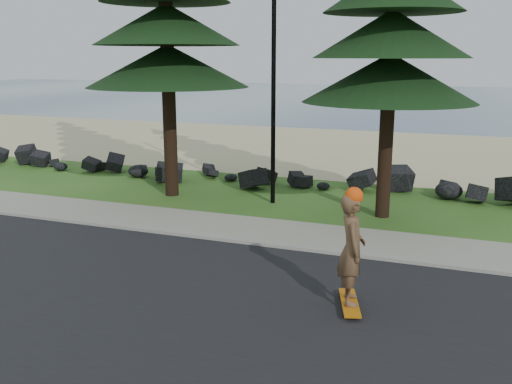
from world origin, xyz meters
The scene contains 9 objects.
ground centered at (0.00, 0.00, 0.00)m, with size 160.00×160.00×0.00m, color #2C591C.
road centered at (0.00, -4.50, 0.01)m, with size 160.00×7.00×0.02m, color black.
kerb centered at (0.00, -0.90, 0.05)m, with size 160.00×0.20×0.10m, color gray.
sidewalk centered at (0.00, 0.20, 0.04)m, with size 160.00×2.00×0.08m, color gray.
beach_sand centered at (0.00, 14.50, 0.01)m, with size 160.00×15.00×0.01m, color tan.
ocean centered at (0.00, 51.00, 0.00)m, with size 160.00×58.00×0.01m, color #3E5777.
seawall_boulders centered at (0.00, 5.60, 0.00)m, with size 60.00×2.40×1.10m, color black, non-canonical shape.
lamp_post centered at (0.00, 3.20, 4.13)m, with size 0.25×0.14×8.14m.
skateboarder centered at (3.86, -3.69, 1.15)m, with size 0.69×1.26×2.29m.
Camera 1 is at (5.65, -13.43, 4.55)m, focal length 40.00 mm.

